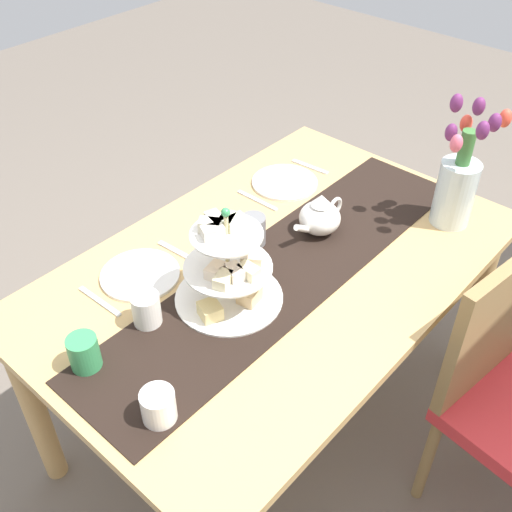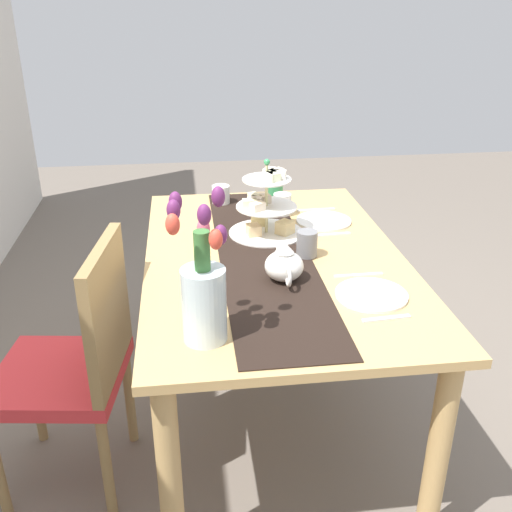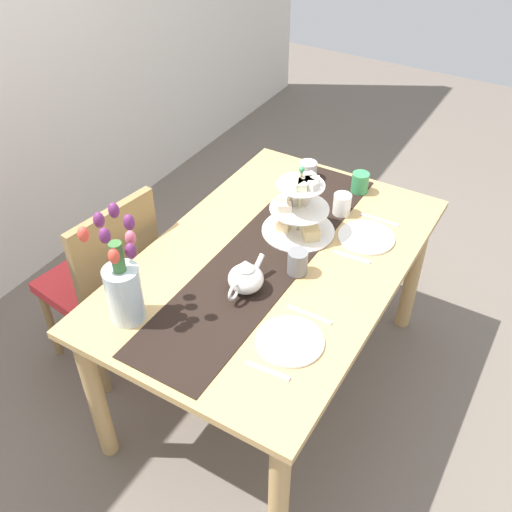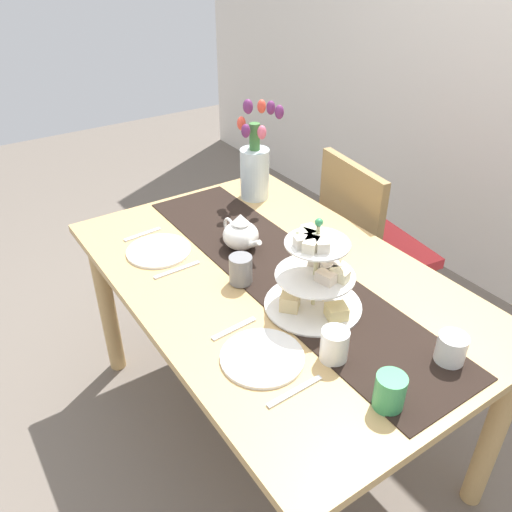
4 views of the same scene
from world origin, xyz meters
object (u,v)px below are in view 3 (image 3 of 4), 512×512
dinner_plate_right (366,237)px  tiered_cake_stand (300,210)px  fork_left (268,371)px  knife_left (309,315)px  teapot (246,278)px  tulip_vase (123,284)px  chair_left (106,278)px  dinner_plate_left (290,341)px  cream_jug (308,171)px  mug_grey (298,262)px  dining_table (274,279)px  mug_orange (360,183)px  mug_white_text (342,204)px  knife_right (379,220)px  fork_right (352,257)px

dinner_plate_right → tiered_cake_stand: bearing=110.6°
fork_left → knife_left: 0.29m
teapot → tulip_vase: 0.44m
chair_left → dinner_plate_left: 0.99m
chair_left → cream_jug: size_ratio=10.71×
mug_grey → cream_jug: bearing=23.5°
dining_table → knife_left: (-0.21, -0.26, 0.11)m
tiered_cake_stand → dinner_plate_right: bearing=-69.4°
knife_left → fork_left: bearing=180.0°
teapot → dining_table: bearing=0.0°
mug_orange → fork_left: bearing=-171.7°
tiered_cake_stand → mug_white_text: (0.20, -0.10, -0.06)m
dinner_plate_left → knife_right: 0.80m
knife_left → tiered_cake_stand: bearing=32.1°
chair_left → fork_left: chair_left is taller
dinner_plate_left → mug_grey: mug_grey is taller
fork_right → knife_right: bearing=0.0°
dinner_plate_right → mug_grey: mug_grey is taller
knife_left → knife_right: size_ratio=1.00×
dinner_plate_left → fork_left: bearing=180.0°
tiered_cake_stand → cream_jug: tiered_cake_stand is taller
fork_right → dinner_plate_left: bearing=180.0°
cream_jug → mug_white_text: size_ratio=0.89×
dinner_plate_left → fork_left: 0.15m
teapot → mug_orange: 0.82m
dining_table → mug_white_text: mug_white_text is taller
dining_table → dinner_plate_left: (-0.35, -0.26, 0.11)m
cream_jug → knife_right: (-0.14, -0.41, -0.04)m
dinner_plate_right → fork_right: dinner_plate_right is taller
mug_orange → dinner_plate_right: bearing=-152.1°
fork_left → mug_white_text: (0.91, 0.16, 0.04)m
teapot → tiered_cake_stand: bearing=0.1°
cream_jug → mug_grey: bearing=-156.5°
teapot → dinner_plate_left: bearing=-118.9°
knife_right → fork_right: bearing=180.0°
cream_jug → tulip_vase: bearing=173.6°
mug_white_text → dinner_plate_right: bearing=-123.7°
tulip_vase → dinner_plate_left: bearing=-71.4°
teapot → mug_grey: teapot is taller
tiered_cake_stand → mug_orange: size_ratio=3.20×
dining_table → chair_left: size_ratio=1.62×
tiered_cake_stand → teapot: bearing=-179.9°
teapot → cream_jug: (0.80, 0.15, -0.02)m
cream_jug → mug_grey: mug_grey is taller
mug_white_text → fork_right: bearing=-147.6°
chair_left → mug_orange: chair_left is taller
tiered_cake_stand → mug_grey: (-0.23, -0.12, -0.06)m
fork_left → knife_left: size_ratio=0.88×
mug_grey → mug_white_text: bearing=2.2°
tiered_cake_stand → teapot: (-0.42, -0.00, -0.05)m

